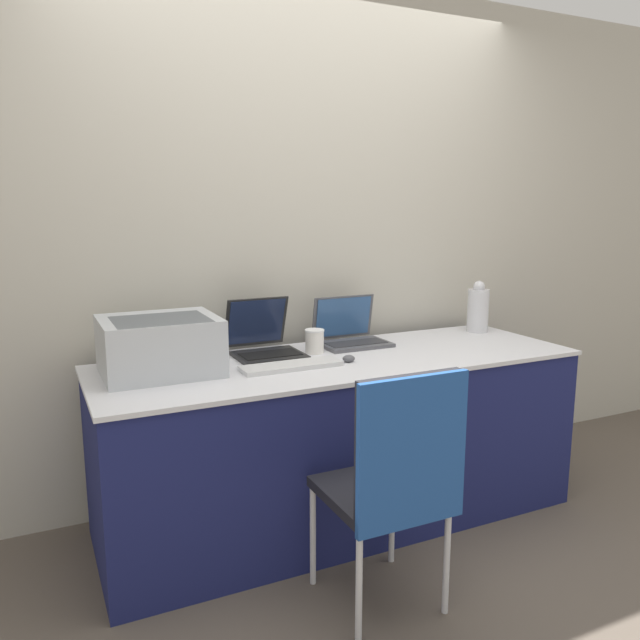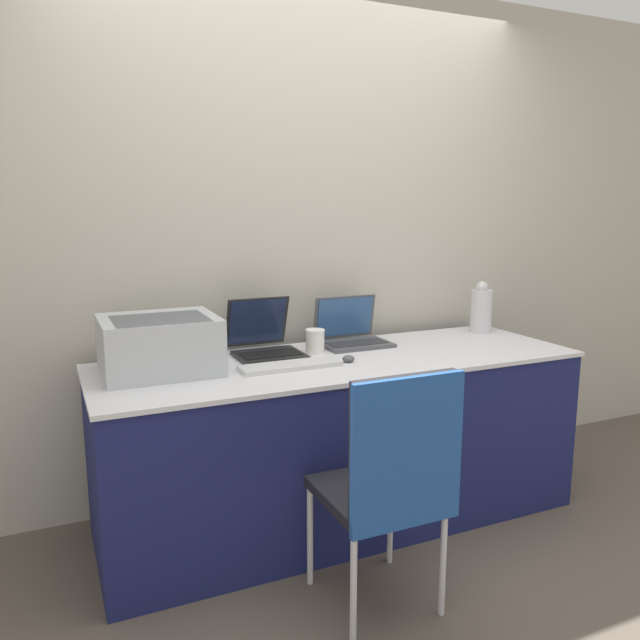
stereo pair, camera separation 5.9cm
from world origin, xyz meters
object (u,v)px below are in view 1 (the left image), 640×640
at_px(chair, 397,470).
at_px(external_keyboard, 291,366).
at_px(mouse, 349,358).
at_px(printer, 160,343).
at_px(laptop_right, 351,334).
at_px(coffee_cup, 315,341).
at_px(laptop_left, 264,343).
at_px(metal_pitcher, 478,309).

bearing_deg(chair, external_keyboard, 99.56).
distance_m(external_keyboard, mouse, 0.28).
distance_m(printer, mouse, 0.83).
xyz_separation_m(laptop_right, coffee_cup, (-0.24, -0.09, 0.00)).
bearing_deg(laptop_right, mouse, -119.46).
xyz_separation_m(laptop_left, coffee_cup, (0.23, -0.07, 0.00)).
bearing_deg(laptop_right, printer, -171.79).
distance_m(laptop_left, laptop_right, 0.47).
xyz_separation_m(laptop_left, external_keyboard, (0.02, -0.28, -0.05)).
bearing_deg(printer, chair, -52.67).
bearing_deg(laptop_right, metal_pitcher, -1.69).
bearing_deg(coffee_cup, metal_pitcher, 3.78).
relative_size(coffee_cup, metal_pitcher, 0.40).
xyz_separation_m(external_keyboard, metal_pitcher, (1.24, 0.28, 0.12)).
height_order(printer, mouse, printer).
bearing_deg(metal_pitcher, external_keyboard, -167.32).
distance_m(coffee_cup, chair, 0.94).
distance_m(laptop_right, mouse, 0.36).
bearing_deg(chair, coffee_cup, 83.83).
height_order(printer, metal_pitcher, metal_pitcher).
height_order(laptop_left, coffee_cup, laptop_left).
height_order(laptop_right, chair, laptop_right).
relative_size(printer, external_keyboard, 1.06).
bearing_deg(metal_pitcher, chair, -139.68).
xyz_separation_m(printer, external_keyboard, (0.53, -0.16, -0.12)).
bearing_deg(laptop_left, chair, -82.08).
bearing_deg(laptop_left, laptop_right, 2.90).
relative_size(external_keyboard, mouse, 7.79).
bearing_deg(coffee_cup, chair, -96.17).
distance_m(laptop_left, metal_pitcher, 1.26).
height_order(printer, laptop_left, laptop_left).
relative_size(printer, chair, 0.51).
height_order(laptop_left, chair, laptop_left).
distance_m(printer, chair, 1.11).
bearing_deg(mouse, chair, -103.68).
bearing_deg(laptop_left, metal_pitcher, 0.03).
relative_size(printer, laptop_right, 1.40).
bearing_deg(external_keyboard, chair, -80.44).
height_order(mouse, metal_pitcher, metal_pitcher).
bearing_deg(mouse, printer, 167.78).
height_order(external_keyboard, mouse, mouse).
distance_m(printer, metal_pitcher, 1.77).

